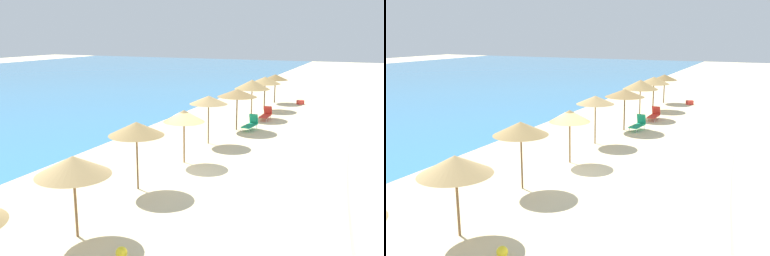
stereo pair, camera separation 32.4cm
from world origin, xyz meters
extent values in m
plane|color=beige|center=(0.00, 0.00, 0.00)|extent=(160.00, 160.00, 0.00)
cylinder|color=brown|center=(-7.54, 0.34, 1.09)|extent=(0.08, 0.08, 2.18)
cone|color=tan|center=(-7.54, 0.34, 2.33)|extent=(2.31, 2.31, 0.61)
cylinder|color=brown|center=(-3.22, 0.76, 1.21)|extent=(0.07, 0.07, 2.41)
cone|color=#9E7F4C|center=(-3.22, 0.76, 2.53)|extent=(2.24, 2.24, 0.54)
cylinder|color=brown|center=(0.79, 0.57, 1.10)|extent=(0.08, 0.08, 2.20)
cone|color=#9E7F4C|center=(0.79, 0.57, 2.34)|extent=(2.00, 2.00, 0.57)
cylinder|color=brown|center=(4.66, 0.85, 1.23)|extent=(0.07, 0.07, 2.46)
cone|color=tan|center=(4.66, 0.85, 2.54)|extent=(2.17, 2.17, 0.47)
cylinder|color=brown|center=(8.68, 0.48, 1.17)|extent=(0.08, 0.08, 2.34)
cone|color=olive|center=(8.68, 0.48, 2.44)|extent=(2.57, 2.57, 0.51)
cylinder|color=brown|center=(12.92, 0.71, 1.16)|extent=(0.08, 0.08, 2.32)
cone|color=#9E7F4C|center=(12.92, 0.71, 2.52)|extent=(2.63, 2.63, 0.69)
cylinder|color=brown|center=(16.71, 0.72, 1.15)|extent=(0.10, 0.10, 2.30)
cone|color=#9E7F4C|center=(16.71, 0.72, 2.44)|extent=(2.56, 2.56, 0.58)
cylinder|color=brown|center=(20.60, 0.78, 1.11)|extent=(0.10, 0.10, 2.23)
cone|color=olive|center=(20.60, 0.78, 2.33)|extent=(2.26, 2.26, 0.50)
cube|color=red|center=(12.49, -0.47, 0.31)|extent=(1.48, 0.61, 0.07)
cube|color=red|center=(13.19, -0.47, 0.63)|extent=(0.25, 0.60, 0.62)
cylinder|color=silver|center=(11.86, -0.21, 0.14)|extent=(0.04, 0.04, 0.28)
cylinder|color=silver|center=(11.86, -0.72, 0.14)|extent=(0.04, 0.04, 0.28)
cylinder|color=silver|center=(13.12, -0.22, 0.14)|extent=(0.04, 0.04, 0.28)
cylinder|color=silver|center=(13.11, -0.73, 0.14)|extent=(0.04, 0.04, 0.28)
cube|color=#199972|center=(8.83, -0.36, 0.31)|extent=(1.56, 0.74, 0.07)
cube|color=#199972|center=(9.54, -0.43, 0.65)|extent=(0.27, 0.61, 0.67)
cylinder|color=silver|center=(8.22, -0.05, 0.14)|extent=(0.04, 0.04, 0.28)
cylinder|color=silver|center=(8.17, -0.55, 0.14)|extent=(0.04, 0.04, 0.28)
cylinder|color=silver|center=(9.49, -0.18, 0.14)|extent=(0.04, 0.04, 0.28)
cylinder|color=silver|center=(9.44, -0.68, 0.14)|extent=(0.04, 0.04, 0.28)
sphere|color=yellow|center=(-8.07, -1.65, 0.17)|extent=(0.34, 0.34, 0.34)
cube|color=red|center=(20.59, -1.57, 0.19)|extent=(0.68, 0.69, 0.38)
camera|label=1|loc=(-17.09, -7.89, 6.24)|focal=39.24mm
camera|label=2|loc=(-16.95, -8.19, 6.24)|focal=39.24mm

